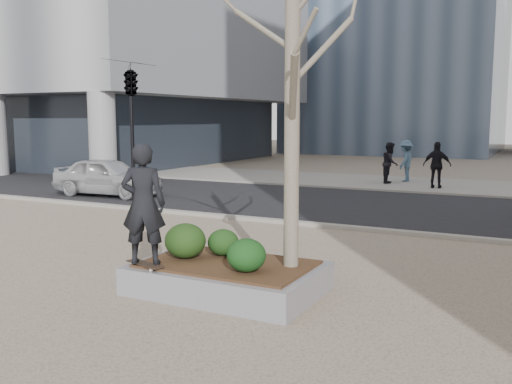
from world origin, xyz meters
The scene contains 16 objects.
ground centered at (0.00, 0.00, 0.00)m, with size 120.00×120.00×0.00m, color gray.
street centered at (0.00, 10.00, 0.01)m, with size 60.00×8.00×0.02m, color black.
far_sidewalk centered at (0.00, 17.00, 0.01)m, with size 60.00×6.00×0.02m, color gray.
planter centered at (1.00, 0.00, 0.23)m, with size 3.00×2.00×0.45m, color gray.
planter_mulch centered at (1.00, 0.00, 0.47)m, with size 2.70×1.70×0.04m, color #382314.
sycamore_tree centered at (2.00, 0.30, 3.79)m, with size 2.80×2.80×6.60m, color gray, non-canonical shape.
shrub_left centered at (0.20, -0.05, 0.79)m, with size 0.70×0.70×0.59m, color #183410.
shrub_middle centered at (0.69, 0.39, 0.72)m, with size 0.54×0.54×0.46m, color #113612.
shrub_right centered at (1.54, -0.35, 0.75)m, with size 0.61×0.61×0.52m, color #103311.
skateboard centered at (-0.10, -0.76, 0.49)m, with size 0.78×0.20×0.07m, color black, non-canonical shape.
skateboarder centered at (-0.10, -0.76, 1.50)m, with size 0.71×0.46×1.94m, color black.
police_car centered at (-8.73, 8.08, 0.72)m, with size 1.66×4.12×1.41m, color silver.
pedestrian_a centered at (-0.49, 16.76, 0.92)m, with size 0.87×0.68×1.78m, color black.
pedestrian_b centered at (-0.05, 17.76, 0.95)m, with size 1.20×0.69×1.85m, color #436179.
pedestrian_c centered at (1.63, 15.86, 0.96)m, with size 1.10×0.46×1.88m, color black.
traffic_light_near centered at (-5.50, 5.60, 2.25)m, with size 0.60×2.48×4.50m, color black, non-canonical shape.
Camera 1 is at (5.58, -7.92, 2.85)m, focal length 40.00 mm.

